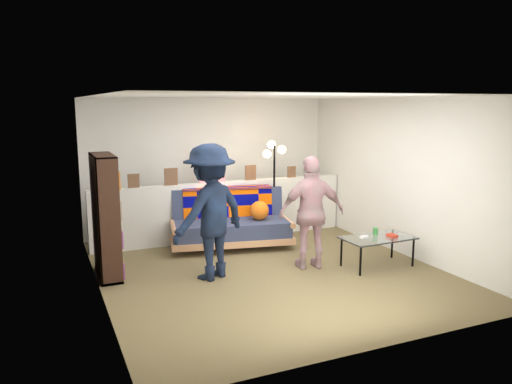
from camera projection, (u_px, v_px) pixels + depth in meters
ground at (267, 270)px, 7.02m from camera, size 5.00×5.00×0.00m
room_shell at (254, 149)px, 7.15m from camera, size 4.60×5.05×2.45m
half_wall_ledge at (223, 210)px, 8.55m from camera, size 4.45×0.15×1.00m
ledge_decor at (211, 172)px, 8.33m from camera, size 2.97×0.02×0.45m
futon_sofa at (231, 223)px, 8.12m from camera, size 2.08×1.26×0.83m
bookshelf at (106, 220)px, 6.65m from camera, size 0.28×0.83×1.66m
coffee_table at (378, 239)px, 7.12m from camera, size 1.04×0.59×0.53m
floor_lamp at (274, 170)px, 8.44m from camera, size 0.39×0.31×1.69m
person_left at (210, 212)px, 6.57m from camera, size 1.34×1.10×1.80m
person_right at (312, 213)px, 6.99m from camera, size 1.00×0.57×1.60m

